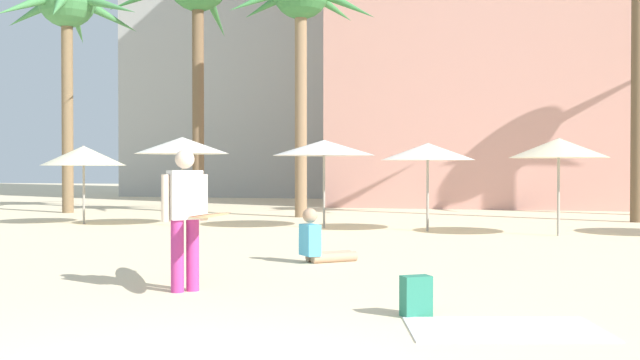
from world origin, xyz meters
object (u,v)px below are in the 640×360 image
object	(u,v)px
cafe_umbrella_1	(559,148)
beach_towel	(505,329)
person_near_right	(319,243)
person_mid_left	(188,215)
palm_tree_far_left	(67,11)
cafe_umbrella_5	(324,148)
cafe_umbrella_0	(182,146)
backpack	(416,297)
cafe_umbrella_3	(84,156)
cafe_umbrella_4	(428,152)
palm_tree_left	(301,5)

from	to	relation	value
cafe_umbrella_1	beach_towel	bearing A→B (deg)	-96.35
person_near_right	person_mid_left	bearing A→B (deg)	-146.30
palm_tree_far_left	person_near_right	xyz separation A→B (m)	(11.59, -10.79, -6.56)
beach_towel	person_mid_left	xyz separation A→B (m)	(-3.85, 1.38, 0.94)
cafe_umbrella_5	palm_tree_far_left	bearing A→B (deg)	157.54
palm_tree_far_left	beach_towel	world-z (taller)	palm_tree_far_left
cafe_umbrella_5	beach_towel	distance (m)	12.11
cafe_umbrella_5	person_mid_left	distance (m)	9.77
cafe_umbrella_0	beach_towel	world-z (taller)	cafe_umbrella_0
cafe_umbrella_1	person_mid_left	size ratio (longest dim) A/B	0.89
cafe_umbrella_0	backpack	bearing A→B (deg)	-54.57
cafe_umbrella_3	cafe_umbrella_4	size ratio (longest dim) A/B	1.00
cafe_umbrella_3	cafe_umbrella_5	world-z (taller)	cafe_umbrella_5
beach_towel	person_near_right	distance (m)	5.32
palm_tree_left	cafe_umbrella_5	size ratio (longest dim) A/B	3.05
cafe_umbrella_3	person_near_right	bearing A→B (deg)	-37.67
cafe_umbrella_0	cafe_umbrella_5	world-z (taller)	cafe_umbrella_0
cafe_umbrella_3	person_near_right	distance (m)	10.52
cafe_umbrella_1	cafe_umbrella_5	size ratio (longest dim) A/B	0.84
cafe_umbrella_0	cafe_umbrella_3	size ratio (longest dim) A/B	1.08
beach_towel	palm_tree_far_left	bearing A→B (deg)	133.69
cafe_umbrella_4	backpack	xyz separation A→B (m)	(0.94, -10.33, -1.72)
cafe_umbrella_5	person_near_right	xyz separation A→B (m)	(1.55, -6.64, -1.74)
cafe_umbrella_1	person_mid_left	xyz separation A→B (m)	(-5.00, -8.90, -1.04)
cafe_umbrella_0	cafe_umbrella_3	distance (m)	2.90
cafe_umbrella_4	backpack	size ratio (longest dim) A/B	5.41
palm_tree_left	cafe_umbrella_0	distance (m)	6.46
cafe_umbrella_0	cafe_umbrella_3	bearing A→B (deg)	-178.99
person_near_right	person_mid_left	xyz separation A→B (m)	(-0.91, -3.05, 0.64)
cafe_umbrella_0	person_near_right	size ratio (longest dim) A/B	2.66
person_mid_left	cafe_umbrella_4	bearing A→B (deg)	122.36
cafe_umbrella_3	cafe_umbrella_5	bearing A→B (deg)	2.41
cafe_umbrella_4	cafe_umbrella_3	bearing A→B (deg)	179.96
palm_tree_left	beach_towel	distance (m)	17.52
cafe_umbrella_4	person_mid_left	world-z (taller)	cafe_umbrella_4
palm_tree_left	cafe_umbrella_1	distance (m)	9.88
palm_tree_far_left	palm_tree_left	distance (m)	8.34
backpack	person_mid_left	bearing A→B (deg)	39.25
cafe_umbrella_3	cafe_umbrella_1	bearing A→B (deg)	-2.37
cafe_umbrella_0	person_near_right	bearing A→B (deg)	-50.17
person_near_right	cafe_umbrella_5	bearing A→B (deg)	63.48
cafe_umbrella_1	cafe_umbrella_3	distance (m)	12.34
palm_tree_far_left	cafe_umbrella_4	world-z (taller)	palm_tree_far_left
palm_tree_far_left	cafe_umbrella_3	distance (m)	7.48
cafe_umbrella_1	person_near_right	bearing A→B (deg)	-124.93
palm_tree_left	beach_towel	bearing A→B (deg)	-67.54
cafe_umbrella_1	backpack	distance (m)	10.19
cafe_umbrella_1	cafe_umbrella_4	world-z (taller)	cafe_umbrella_1
cafe_umbrella_5	person_near_right	distance (m)	7.04
palm_tree_left	cafe_umbrella_0	bearing A→B (deg)	-116.53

